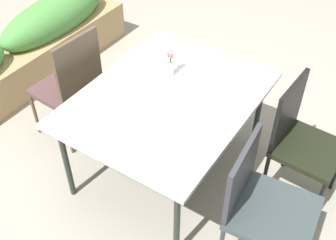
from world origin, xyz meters
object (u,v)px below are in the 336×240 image
Objects in this scene: chair_far_side at (71,83)px; planter_box at (8,63)px; chair_near_left at (262,202)px; flower_vase at (170,61)px; chair_near_right at (300,137)px; dining_table at (168,102)px.

chair_far_side is 0.97m from planter_box.
chair_near_left is 1.20m from flower_vase.
planter_box is (-0.21, 1.68, -0.53)m from flower_vase.
chair_near_left is at bearing 3.33° from chair_near_right.
flower_vase is 1.78m from planter_box.
dining_table is at bearing -150.44° from flower_vase.
chair_far_side is 0.86m from flower_vase.
flower_vase reaches higher than chair_near_right.
chair_near_left is at bearing -94.53° from chair_far_side.
chair_far_side is at bearing 95.15° from dining_table.
chair_near_right reaches higher than chair_near_left.
dining_table is 1.54× the size of chair_near_left.
planter_box is at bearing 96.97° from flower_vase.
chair_near_right is at bearing 175.04° from chair_near_left.
chair_near_left is at bearing -118.78° from flower_vase.
dining_table is 0.31m from flower_vase.
flower_vase is at bearing 29.56° from dining_table.
planter_box is at bearing 87.45° from chair_far_side.
chair_near_right is (0.33, -0.88, -0.15)m from dining_table.
flower_vase is 0.09× the size of planter_box.
dining_table is 0.95m from chair_near_left.
dining_table is 5.60× the size of flower_vase.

